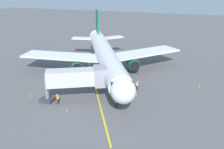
{
  "coord_description": "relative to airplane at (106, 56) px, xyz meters",
  "views": [
    {
      "loc": [
        -17.73,
        50.93,
        18.82
      ],
      "look_at": [
        -3.06,
        7.99,
        3.0
      ],
      "focal_mm": 44.33,
      "sensor_mm": 36.0,
      "label": 1
    }
  ],
  "objects": [
    {
      "name": "ground_plane",
      "position": [
        -0.78,
        -0.65,
        -4.0
      ],
      "size": [
        220.0,
        220.0,
        0.0
      ],
      "primitive_type": "plane",
      "color": "#565659"
    },
    {
      "name": "jet_bridge",
      "position": [
        -0.47,
        12.48,
        -0.24
      ],
      "size": [
        10.96,
        7.39,
        5.4
      ],
      "color": "#B7B7BC",
      "rests_on": "ground"
    },
    {
      "name": "safety_cone_nose_right",
      "position": [
        -18.37,
        0.34,
        -3.73
      ],
      "size": [
        0.32,
        0.32,
        0.55
      ],
      "primitive_type": "cone",
      "color": "#F2590F",
      "rests_on": "ground"
    },
    {
      "name": "ground_crew_wing_walker",
      "position": [
        -8.02,
        5.76,
        -3.12
      ],
      "size": [
        0.31,
        0.43,
        1.71
      ],
      "color": "#23232D",
      "rests_on": "ground"
    },
    {
      "name": "ground_crew_loader",
      "position": [
        2.43,
        15.48,
        -3.12
      ],
      "size": [
        0.47,
        0.44,
        1.71
      ],
      "color": "#23232D",
      "rests_on": "ground"
    },
    {
      "name": "ground_crew_marshaller",
      "position": [
        -6.7,
        13.73,
        -3.12
      ],
      "size": [
        0.36,
        0.46,
        1.71
      ],
      "color": "#23232D",
      "rests_on": "ground"
    },
    {
      "name": "safety_cone_nose_left",
      "position": [
        -8.57,
        8.42,
        -3.73
      ],
      "size": [
        0.32,
        0.32,
        0.55
      ],
      "primitive_type": "cone",
      "color": "#F2590F",
      "rests_on": "ground"
    },
    {
      "name": "safety_cone_wing_port",
      "position": [
        8.23,
        14.22,
        -3.73
      ],
      "size": [
        0.32,
        0.32,
        0.55
      ],
      "primitive_type": "cone",
      "color": "#F2590F",
      "rests_on": "ground"
    },
    {
      "name": "airplane",
      "position": [
        0.0,
        0.0,
        0.0
      ],
      "size": [
        31.35,
        37.25,
        11.5
      ],
      "color": "silver",
      "rests_on": "ground"
    },
    {
      "name": "apron_lead_in_line",
      "position": [
        -0.13,
        6.25,
        -4.0
      ],
      "size": [
        18.75,
        35.56,
        0.01
      ],
      "primitive_type": "cube",
      "rotation": [
        0.0,
        0.0,
        0.48
      ],
      "color": "yellow",
      "rests_on": "ground"
    },
    {
      "name": "safety_cone_wing_starboard",
      "position": [
        0.01,
        17.05,
        -3.73
      ],
      "size": [
        0.32,
        0.32,
        0.55
      ],
      "primitive_type": "cone",
      "color": "#F2590F",
      "rests_on": "ground"
    }
  ]
}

